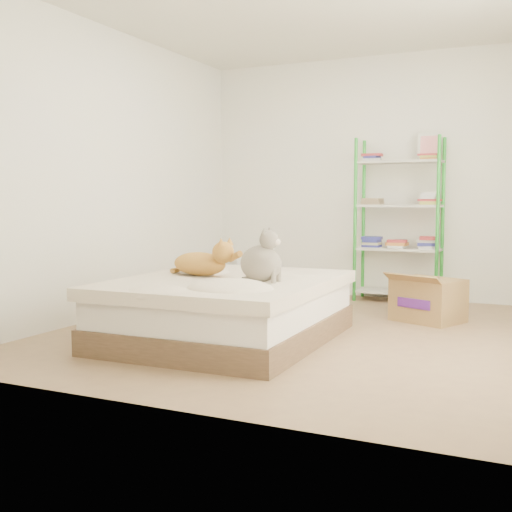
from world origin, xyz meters
The scene contains 7 objects.
room centered at (0.00, 0.00, 1.30)m, with size 3.81×4.21×2.61m.
bed centered at (-0.45, -0.53, 0.24)m, with size 1.51×1.87×0.47m.
orange_cat centered at (-0.73, -0.47, 0.59)m, with size 0.57×0.31×0.23m, color gold, non-canonical shape.
grey_cat centered at (-0.14, -0.60, 0.66)m, with size 0.28×0.33×0.38m, color gray, non-canonical shape.
shelf_unit centered at (0.31, 1.88, 0.85)m, with size 0.88×0.36×1.74m.
cardboard_box centered at (0.79, 0.87, 0.19)m, with size 0.66×0.68×0.44m.
white_bin centered at (-1.50, 1.68, 0.21)m, with size 0.43×0.41×0.41m.
Camera 1 is at (1.77, -4.79, 1.06)m, focal length 45.00 mm.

